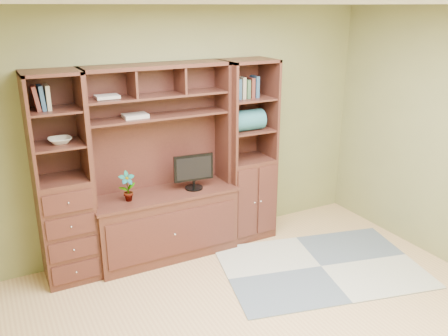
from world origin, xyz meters
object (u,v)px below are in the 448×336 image
monitor (193,165)px  center_hutch (163,166)px  right_tower (248,152)px  left_tower (62,181)px

monitor → center_hutch: bearing=179.8°
right_tower → left_tower: bearing=180.0°
center_hutch → monitor: center_hutch is taller
center_hutch → right_tower: (1.02, 0.04, 0.00)m
center_hutch → left_tower: bearing=177.7°
center_hutch → left_tower: size_ratio=1.00×
center_hutch → left_tower: 1.00m
left_tower → monitor: left_tower is taller
center_hutch → monitor: 0.33m
right_tower → monitor: (-0.70, -0.07, -0.03)m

